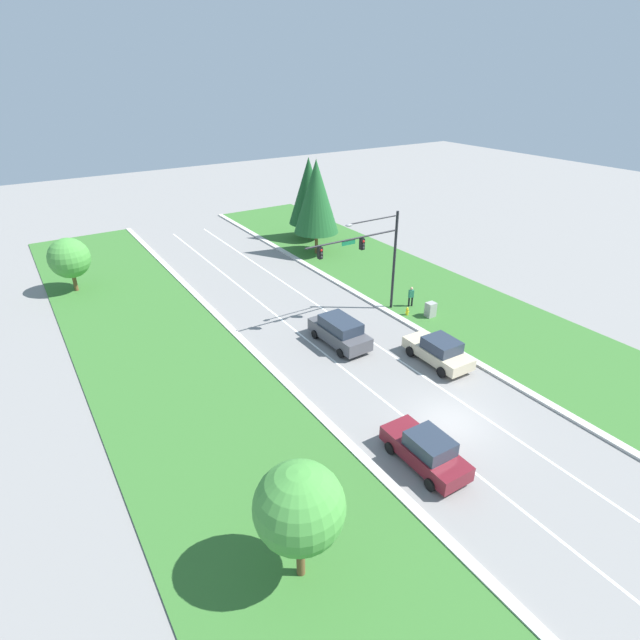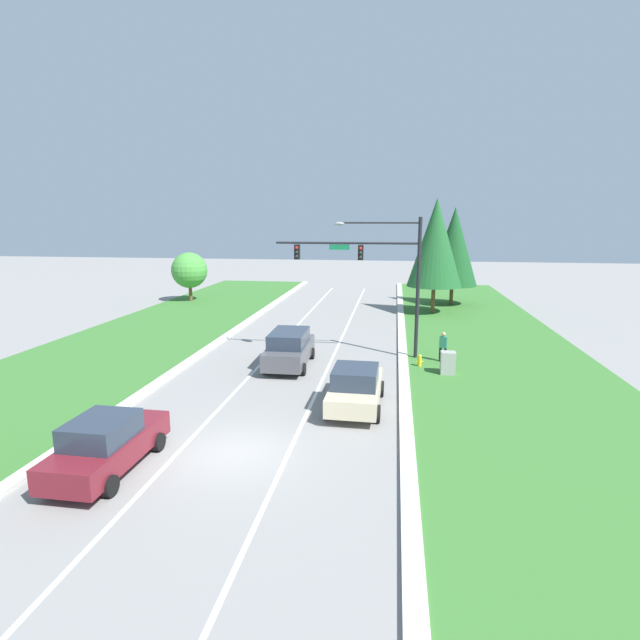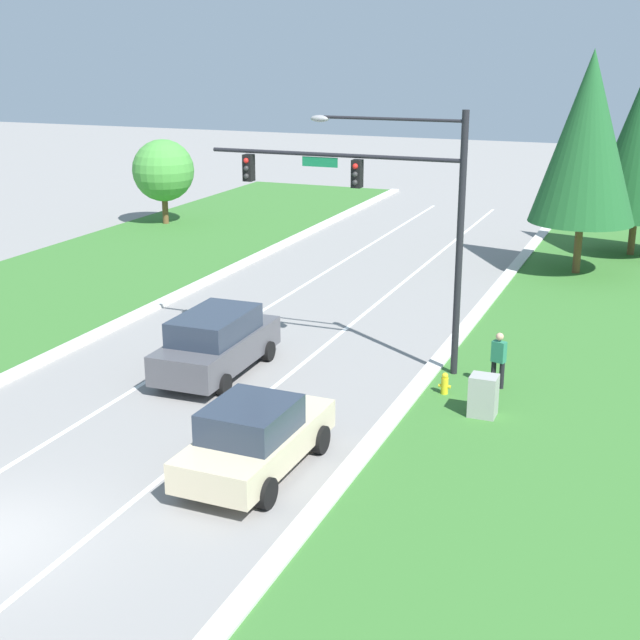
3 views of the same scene
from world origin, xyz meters
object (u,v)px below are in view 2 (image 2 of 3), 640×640
Objects in this scene: conifer_near_right_tree at (436,243)px; oak_near_left_tree at (189,270)px; pedestrian at (443,346)px; champagne_sedan at (356,387)px; conifer_far_right_tree at (454,247)px; burgundy_sedan at (107,444)px; fire_hydrant at (420,361)px; traffic_signal_mast at (376,265)px; graphite_suv at (289,348)px; utility_cabinet at (448,364)px.

conifer_near_right_tree is 22.27m from oak_near_left_tree.
oak_near_left_tree reaches higher than pedestrian.
champagne_sedan is 30.10m from oak_near_left_tree.
oak_near_left_tree is 23.98m from conifer_far_right_tree.
fire_hydrant is at bearing 52.11° from burgundy_sedan.
pedestrian is (11.11, 13.40, 0.09)m from burgundy_sedan.
traffic_signal_mast is 5.59m from pedestrian.
traffic_signal_mast is at bearing -43.34° from oak_near_left_tree.
conifer_far_right_tree is (6.48, 26.08, 4.33)m from champagne_sedan.
graphite_suv is 6.77m from fire_hydrant.
pedestrian is at bearing -39.09° from oak_near_left_tree.
pedestrian is 0.37× the size of oak_near_left_tree.
conifer_far_right_tree is (1.92, 4.50, -0.53)m from conifer_near_right_tree.
traffic_signal_mast is at bearing -108.31° from conifer_far_right_tree.
fire_hydrant is 0.08× the size of conifer_near_right_tree.
champagne_sedan is at bearing -114.95° from fire_hydrant.
pedestrian is at bearing -97.22° from conifer_far_right_tree.
graphite_suv is at bearing -116.54° from conifer_far_right_tree.
pedestrian is 0.18× the size of conifer_near_right_tree.
conifer_near_right_tree is at bearing -113.16° from conifer_far_right_tree.
traffic_signal_mast reaches higher than graphite_suv.
traffic_signal_mast is 6.44m from graphite_suv.
champagne_sedan reaches higher than pedestrian.
traffic_signal_mast reaches higher than oak_near_left_tree.
graphite_suv reaches higher than burgundy_sedan.
graphite_suv is 23.55m from conifer_far_right_tree.
fire_hydrant is at bearing -34.83° from traffic_signal_mast.
fire_hydrant is 20.90m from conifer_far_right_tree.
traffic_signal_mast is 19.30m from conifer_far_right_tree.
conifer_far_right_tree reaches higher than burgundy_sedan.
conifer_near_right_tree reaches higher than fire_hydrant.
oak_near_left_tree is at bearing 137.69° from utility_cabinet.
conifer_near_right_tree is at bearing -7.62° from oak_near_left_tree.
utility_cabinet is 1.72m from fire_hydrant.
conifer_near_right_tree is at bearing 61.42° from graphite_suv.
champagne_sedan is 22.59m from conifer_near_right_tree.
fire_hydrant is (9.86, 12.36, -0.51)m from burgundy_sedan.
graphite_suv is 4.15× the size of utility_cabinet.
traffic_signal_mast is 1.71× the size of oak_near_left_tree.
utility_cabinet is 0.14× the size of conifer_far_right_tree.
conifer_near_right_tree is 2.01× the size of oak_near_left_tree.
utility_cabinet reaches higher than fire_hydrant.
burgundy_sedan reaches higher than utility_cabinet.
burgundy_sedan is 30.57m from conifer_near_right_tree.
pedestrian is (3.66, -0.64, -4.18)m from traffic_signal_mast.
conifer_far_right_tree reaches higher than graphite_suv.
champagne_sedan is at bearing -55.30° from graphite_suv.
conifer_near_right_tree is at bearing 73.33° from traffic_signal_mast.
graphite_suv reaches higher than fire_hydrant.
pedestrian reaches higher than fire_hydrant.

